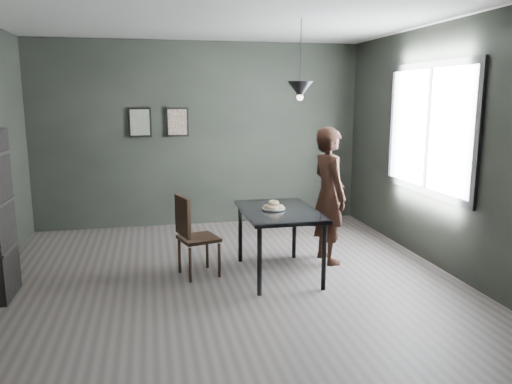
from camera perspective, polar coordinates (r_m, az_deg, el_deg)
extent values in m
plane|color=#3B3533|center=(5.61, -3.44, -9.81)|extent=(5.00, 5.00, 0.00)
cube|color=black|center=(7.76, -6.36, 6.52)|extent=(5.00, 0.10, 2.80)
cube|color=silver|center=(5.32, -3.80, 19.72)|extent=(5.00, 5.00, 0.02)
cube|color=white|center=(6.31, 19.12, 6.83)|extent=(0.02, 1.80, 1.40)
cube|color=black|center=(6.30, 19.04, 6.83)|extent=(0.04, 1.96, 1.56)
cube|color=black|center=(5.52, 2.65, -2.24)|extent=(0.80, 1.20, 0.04)
cylinder|color=black|center=(5.04, 0.40, -7.95)|extent=(0.05, 0.05, 0.71)
cylinder|color=black|center=(5.22, 7.77, -7.38)|extent=(0.05, 0.05, 0.71)
cylinder|color=black|center=(6.05, -1.81, -4.72)|extent=(0.05, 0.05, 0.71)
cylinder|color=black|center=(6.20, 4.40, -4.35)|extent=(0.05, 0.05, 0.71)
cylinder|color=white|center=(5.51, 2.03, -1.97)|extent=(0.23, 0.23, 0.01)
torus|color=beige|center=(5.50, 2.56, -1.70)|extent=(0.12, 0.12, 0.05)
torus|color=beige|center=(5.55, 2.09, -1.56)|extent=(0.12, 0.12, 0.05)
torus|color=beige|center=(5.51, 1.50, -1.66)|extent=(0.12, 0.12, 0.05)
torus|color=beige|center=(5.46, 1.96, -1.79)|extent=(0.12, 0.12, 0.05)
torus|color=beige|center=(5.50, 2.03, -1.26)|extent=(0.13, 0.13, 0.06)
imported|color=black|center=(6.02, 8.34, -0.38)|extent=(0.47, 0.64, 1.63)
cube|color=black|center=(5.61, -6.57, -5.29)|extent=(0.49, 0.49, 0.04)
cube|color=black|center=(5.48, -8.38, -2.76)|extent=(0.15, 0.39, 0.44)
cylinder|color=black|center=(5.47, -7.52, -8.29)|extent=(0.03, 0.03, 0.39)
cylinder|color=black|center=(5.59, -4.22, -7.79)|extent=(0.03, 0.03, 0.39)
cylinder|color=black|center=(5.77, -8.74, -7.28)|extent=(0.03, 0.03, 0.39)
cylinder|color=black|center=(5.89, -5.59, -6.84)|extent=(0.03, 0.03, 0.39)
cylinder|color=black|center=(5.56, 5.13, 15.42)|extent=(0.01, 0.01, 0.75)
cone|color=black|center=(5.54, 5.06, 11.55)|extent=(0.28, 0.28, 0.18)
sphere|color=#FFE0B2|center=(5.54, 5.05, 10.73)|extent=(0.07, 0.07, 0.07)
cube|color=black|center=(7.68, -13.13, 7.75)|extent=(0.34, 0.03, 0.44)
cube|color=#3A5142|center=(7.66, -13.13, 7.75)|extent=(0.28, 0.01, 0.38)
cube|color=black|center=(7.69, -8.99, 7.91)|extent=(0.34, 0.03, 0.44)
cube|color=brown|center=(7.67, -8.98, 7.90)|extent=(0.28, 0.01, 0.38)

